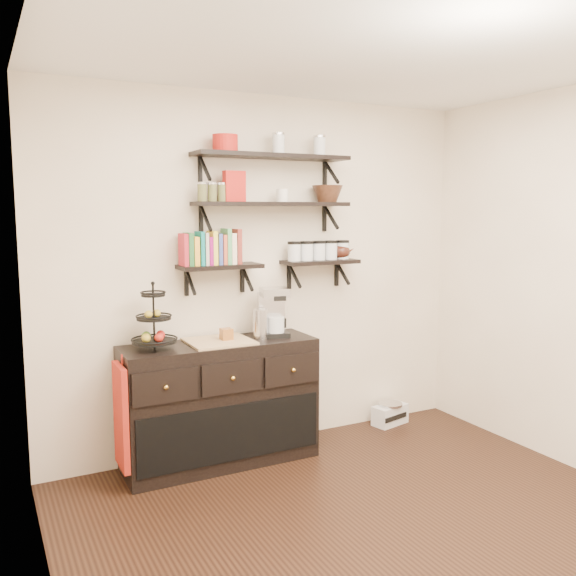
{
  "coord_description": "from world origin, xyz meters",
  "views": [
    {
      "loc": [
        -1.99,
        -2.51,
        1.85
      ],
      "look_at": [
        -0.11,
        1.15,
        1.31
      ],
      "focal_mm": 38.0,
      "sensor_mm": 36.0,
      "label": 1
    }
  ],
  "objects_px": {
    "fruit_stand": "(154,327)",
    "sideboard": "(220,403)",
    "coffee_maker": "(273,313)",
    "radio": "(390,414)"
  },
  "relations": [
    {
      "from": "sideboard",
      "to": "radio",
      "type": "relative_size",
      "value": 4.1
    },
    {
      "from": "sideboard",
      "to": "radio",
      "type": "distance_m",
      "value": 1.63
    },
    {
      "from": "coffee_maker",
      "to": "fruit_stand",
      "type": "bearing_deg",
      "value": -166.14
    },
    {
      "from": "fruit_stand",
      "to": "radio",
      "type": "height_order",
      "value": "fruit_stand"
    },
    {
      "from": "fruit_stand",
      "to": "radio",
      "type": "xyz_separation_m",
      "value": [
        2.06,
        0.08,
        -0.96
      ]
    },
    {
      "from": "sideboard",
      "to": "coffee_maker",
      "type": "distance_m",
      "value": 0.76
    },
    {
      "from": "radio",
      "to": "coffee_maker",
      "type": "bearing_deg",
      "value": 169.81
    },
    {
      "from": "fruit_stand",
      "to": "radio",
      "type": "bearing_deg",
      "value": 2.3
    },
    {
      "from": "fruit_stand",
      "to": "sideboard",
      "type": "bearing_deg",
      "value": -0.35
    },
    {
      "from": "sideboard",
      "to": "fruit_stand",
      "type": "distance_m",
      "value": 0.76
    }
  ]
}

